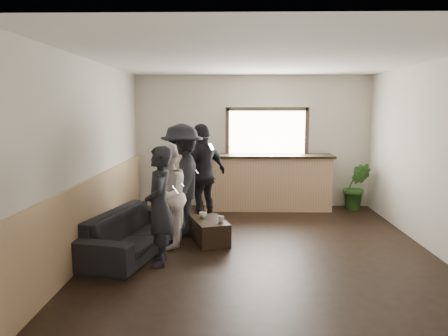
{
  "coord_description": "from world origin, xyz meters",
  "views": [
    {
      "loc": [
        -0.43,
        -6.34,
        2.09
      ],
      "look_at": [
        -0.56,
        0.4,
        1.18
      ],
      "focal_mm": 35.0,
      "sensor_mm": 36.0,
      "label": 1
    }
  ],
  "objects_px": {
    "sofa": "(134,232)",
    "person_a": "(159,206)",
    "person_b": "(167,196)",
    "person_c": "(182,180)",
    "bar_counter": "(267,179)",
    "cup_b": "(221,219)",
    "potted_plant": "(356,186)",
    "person_d": "(203,174)",
    "coffee_table": "(210,231)",
    "cup_a": "(203,215)"
  },
  "relations": [
    {
      "from": "sofa",
      "to": "person_a",
      "type": "height_order",
      "value": "person_a"
    },
    {
      "from": "person_b",
      "to": "person_c",
      "type": "distance_m",
      "value": 0.71
    },
    {
      "from": "bar_counter",
      "to": "cup_b",
      "type": "xyz_separation_m",
      "value": [
        -0.9,
        -2.49,
        -0.23
      ]
    },
    {
      "from": "cup_b",
      "to": "potted_plant",
      "type": "bearing_deg",
      "value": 41.65
    },
    {
      "from": "bar_counter",
      "to": "cup_b",
      "type": "relative_size",
      "value": 27.12
    },
    {
      "from": "bar_counter",
      "to": "potted_plant",
      "type": "bearing_deg",
      "value": -1.42
    },
    {
      "from": "person_a",
      "to": "person_d",
      "type": "xyz_separation_m",
      "value": [
        0.44,
        2.13,
        0.12
      ]
    },
    {
      "from": "bar_counter",
      "to": "person_d",
      "type": "relative_size",
      "value": 1.47
    },
    {
      "from": "cup_b",
      "to": "person_b",
      "type": "xyz_separation_m",
      "value": [
        -0.82,
        -0.11,
        0.38
      ]
    },
    {
      "from": "potted_plant",
      "to": "person_b",
      "type": "distance_m",
      "value": 4.4
    },
    {
      "from": "person_c",
      "to": "person_d",
      "type": "bearing_deg",
      "value": 151.55
    },
    {
      "from": "person_c",
      "to": "cup_b",
      "type": "bearing_deg",
      "value": 42.73
    },
    {
      "from": "coffee_table",
      "to": "cup_a",
      "type": "bearing_deg",
      "value": 131.15
    },
    {
      "from": "coffee_table",
      "to": "cup_b",
      "type": "bearing_deg",
      "value": -33.92
    },
    {
      "from": "potted_plant",
      "to": "person_a",
      "type": "xyz_separation_m",
      "value": [
        -3.56,
        -3.29,
        0.31
      ]
    },
    {
      "from": "person_a",
      "to": "person_d",
      "type": "relative_size",
      "value": 0.87
    },
    {
      "from": "cup_b",
      "to": "cup_a",
      "type": "bearing_deg",
      "value": 139.64
    },
    {
      "from": "coffee_table",
      "to": "person_b",
      "type": "height_order",
      "value": "person_b"
    },
    {
      "from": "bar_counter",
      "to": "person_c",
      "type": "bearing_deg",
      "value": -128.98
    },
    {
      "from": "cup_a",
      "to": "person_b",
      "type": "bearing_deg",
      "value": -145.0
    },
    {
      "from": "cup_b",
      "to": "person_c",
      "type": "xyz_separation_m",
      "value": [
        -0.66,
        0.57,
        0.52
      ]
    },
    {
      "from": "coffee_table",
      "to": "sofa",
      "type": "bearing_deg",
      "value": -155.33
    },
    {
      "from": "sofa",
      "to": "person_d",
      "type": "xyz_separation_m",
      "value": [
        0.9,
        1.66,
        0.61
      ]
    },
    {
      "from": "coffee_table",
      "to": "person_c",
      "type": "xyz_separation_m",
      "value": [
        -0.47,
        0.44,
        0.74
      ]
    },
    {
      "from": "potted_plant",
      "to": "person_b",
      "type": "bearing_deg",
      "value": -144.36
    },
    {
      "from": "person_a",
      "to": "cup_a",
      "type": "bearing_deg",
      "value": 147.34
    },
    {
      "from": "cup_a",
      "to": "person_c",
      "type": "bearing_deg",
      "value": 138.62
    },
    {
      "from": "person_d",
      "to": "person_c",
      "type": "bearing_deg",
      "value": 20.43
    },
    {
      "from": "person_b",
      "to": "person_a",
      "type": "bearing_deg",
      "value": 0.2
    },
    {
      "from": "potted_plant",
      "to": "person_d",
      "type": "bearing_deg",
      "value": -159.58
    },
    {
      "from": "person_c",
      "to": "person_a",
      "type": "bearing_deg",
      "value": -12.42
    },
    {
      "from": "cup_a",
      "to": "person_b",
      "type": "relative_size",
      "value": 0.07
    },
    {
      "from": "potted_plant",
      "to": "person_b",
      "type": "height_order",
      "value": "person_b"
    },
    {
      "from": "sofa",
      "to": "coffee_table",
      "type": "distance_m",
      "value": 1.2
    },
    {
      "from": "person_b",
      "to": "cup_a",
      "type": "bearing_deg",
      "value": 124.26
    },
    {
      "from": "cup_a",
      "to": "potted_plant",
      "type": "height_order",
      "value": "potted_plant"
    },
    {
      "from": "person_b",
      "to": "person_c",
      "type": "bearing_deg",
      "value": 165.85
    },
    {
      "from": "cup_a",
      "to": "potted_plant",
      "type": "bearing_deg",
      "value": 35.75
    },
    {
      "from": "coffee_table",
      "to": "person_c",
      "type": "distance_m",
      "value": 0.99
    },
    {
      "from": "potted_plant",
      "to": "person_a",
      "type": "bearing_deg",
      "value": -137.21
    },
    {
      "from": "sofa",
      "to": "cup_a",
      "type": "distance_m",
      "value": 1.16
    },
    {
      "from": "bar_counter",
      "to": "person_b",
      "type": "distance_m",
      "value": 3.13
    },
    {
      "from": "coffee_table",
      "to": "person_b",
      "type": "relative_size",
      "value": 0.52
    },
    {
      "from": "cup_b",
      "to": "person_c",
      "type": "distance_m",
      "value": 1.01
    },
    {
      "from": "person_d",
      "to": "coffee_table",
      "type": "bearing_deg",
      "value": 51.24
    },
    {
      "from": "sofa",
      "to": "potted_plant",
      "type": "bearing_deg",
      "value": -41.62
    },
    {
      "from": "cup_b",
      "to": "person_b",
      "type": "relative_size",
      "value": 0.06
    },
    {
      "from": "sofa",
      "to": "person_c",
      "type": "bearing_deg",
      "value": -19.72
    },
    {
      "from": "sofa",
      "to": "coffee_table",
      "type": "relative_size",
      "value": 2.56
    },
    {
      "from": "coffee_table",
      "to": "person_d",
      "type": "relative_size",
      "value": 0.45
    }
  ]
}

